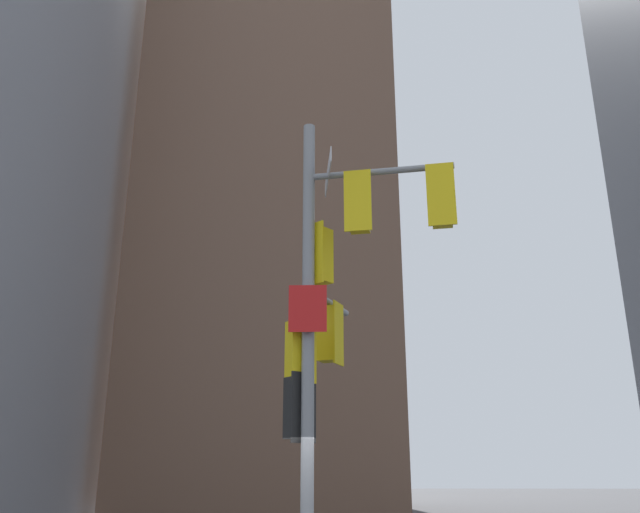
{
  "coord_description": "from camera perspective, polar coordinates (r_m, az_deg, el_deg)",
  "views": [
    {
      "loc": [
        0.45,
        -10.73,
        2.03
      ],
      "look_at": [
        0.19,
        0.28,
        5.64
      ],
      "focal_mm": 36.28,
      "sensor_mm": 36.0,
      "label": 1
    }
  ],
  "objects": [
    {
      "name": "building_mid_block",
      "position": [
        37.42,
        -3.97,
        3.91
      ],
      "size": [
        12.94,
        12.94,
        32.1
      ],
      "primitive_type": "cube",
      "color": "brown",
      "rests_on": "ground"
    },
    {
      "name": "signal_pole_assembly",
      "position": [
        11.18,
        1.06,
        -4.3
      ],
      "size": [
        3.0,
        2.61,
        8.12
      ],
      "color": "gray",
      "rests_on": "ground"
    }
  ]
}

